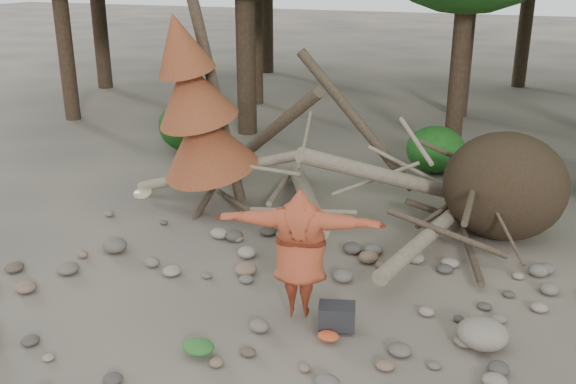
% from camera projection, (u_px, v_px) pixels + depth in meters
% --- Properties ---
extents(ground, '(120.00, 120.00, 0.00)m').
position_uv_depth(ground, '(279.00, 323.00, 9.02)').
color(ground, '#514C44').
rests_on(ground, ground).
extents(deadfall_pile, '(8.55, 5.24, 3.30)m').
position_uv_depth(deadfall_pile, '(471.00, 185.00, 11.69)').
color(deadfall_pile, '#332619').
rests_on(deadfall_pile, ground).
extents(dead_conifer, '(2.06, 2.16, 4.35)m').
position_uv_depth(dead_conifer, '(197.00, 110.00, 12.35)').
color(dead_conifer, '#4C3F30').
rests_on(dead_conifer, ground).
extents(bush_left, '(1.80, 1.80, 1.44)m').
position_uv_depth(bush_left, '(193.00, 125.00, 17.00)').
color(bush_left, '#164813').
rests_on(bush_left, ground).
extents(bush_mid, '(1.40, 1.40, 1.12)m').
position_uv_depth(bush_mid, '(436.00, 149.00, 15.36)').
color(bush_mid, '#1E5C1A').
rests_on(bush_mid, ground).
extents(frisbee_thrower, '(3.76, 1.14, 1.87)m').
position_uv_depth(frisbee_thrower, '(300.00, 253.00, 8.81)').
color(frisbee_thrower, '#9D3E23').
rests_on(frisbee_thrower, ground).
extents(backpack, '(0.57, 0.46, 0.33)m').
position_uv_depth(backpack, '(337.00, 320.00, 8.79)').
color(backpack, black).
rests_on(backpack, ground).
extents(cloth_green, '(0.43, 0.36, 0.16)m').
position_uv_depth(cloth_green, '(198.00, 350.00, 8.25)').
color(cloth_green, '#296126').
rests_on(cloth_green, ground).
extents(cloth_orange, '(0.29, 0.24, 0.11)m').
position_uv_depth(cloth_orange, '(328.00, 339.00, 8.54)').
color(cloth_orange, '#BB4320').
rests_on(cloth_orange, ground).
extents(boulder_mid_right, '(0.67, 0.60, 0.40)m').
position_uv_depth(boulder_mid_right, '(482.00, 334.00, 8.40)').
color(boulder_mid_right, gray).
rests_on(boulder_mid_right, ground).
extents(boulder_mid_left, '(0.44, 0.40, 0.27)m').
position_uv_depth(boulder_mid_left, '(114.00, 245.00, 11.18)').
color(boulder_mid_left, '#5B554D').
rests_on(boulder_mid_left, ground).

